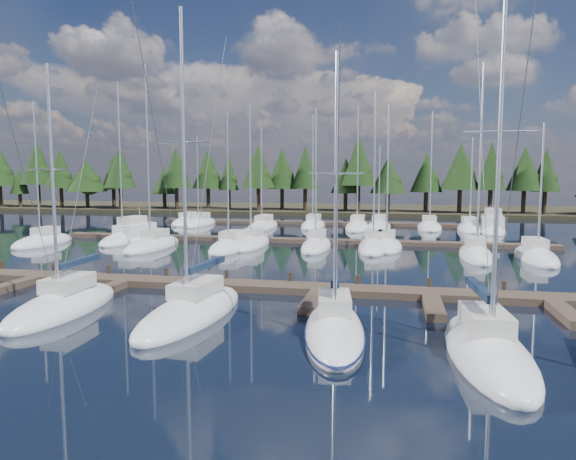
% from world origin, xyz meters
% --- Properties ---
extents(ground, '(260.00, 260.00, 0.00)m').
position_xyz_m(ground, '(0.00, 30.00, 0.00)').
color(ground, black).
rests_on(ground, ground).
extents(far_shore, '(220.00, 30.00, 0.60)m').
position_xyz_m(far_shore, '(0.00, 90.00, 0.30)').
color(far_shore, '#2F2B1A').
rests_on(far_shore, ground).
extents(main_dock, '(44.00, 6.13, 0.90)m').
position_xyz_m(main_dock, '(0.00, 17.36, 0.20)').
color(main_dock, '#4A3A2E').
rests_on(main_dock, ground).
extents(back_docks, '(50.00, 21.80, 0.40)m').
position_xyz_m(back_docks, '(0.00, 49.58, 0.20)').
color(back_docks, '#4A3A2E').
rests_on(back_docks, ground).
extents(front_sailboat_2, '(3.16, 8.69, 12.59)m').
position_xyz_m(front_sailboat_2, '(-5.79, 11.31, 0.28)').
color(front_sailboat_2, white).
rests_on(front_sailboat_2, ground).
extents(front_sailboat_3, '(3.45, 9.70, 14.75)m').
position_xyz_m(front_sailboat_3, '(0.80, 11.58, 0.29)').
color(front_sailboat_3, white).
rests_on(front_sailboat_3, ground).
extents(front_sailboat_4, '(3.67, 8.82, 12.21)m').
position_xyz_m(front_sailboat_4, '(7.69, 10.08, 0.28)').
color(front_sailboat_4, white).
rests_on(front_sailboat_4, ground).
extents(front_sailboat_5, '(3.28, 9.03, 14.76)m').
position_xyz_m(front_sailboat_5, '(13.45, 8.66, 0.30)').
color(front_sailboat_5, white).
rests_on(front_sailboat_5, ground).
extents(back_sailboat_rows, '(47.33, 33.68, 17.34)m').
position_xyz_m(back_sailboat_rows, '(0.10, 45.01, 0.27)').
color(back_sailboat_rows, white).
rests_on(back_sailboat_rows, ground).
extents(motor_yacht_left, '(3.84, 8.74, 4.22)m').
position_xyz_m(motor_yacht_left, '(-16.26, 37.72, 0.47)').
color(motor_yacht_left, white).
rests_on(motor_yacht_left, ground).
extents(motor_yacht_right, '(4.17, 9.76, 4.74)m').
position_xyz_m(motor_yacht_right, '(21.44, 54.28, 0.52)').
color(motor_yacht_right, white).
rests_on(motor_yacht_right, ground).
extents(tree_line, '(183.05, 11.58, 13.33)m').
position_xyz_m(tree_line, '(-2.29, 80.16, 7.44)').
color(tree_line, black).
rests_on(tree_line, far_shore).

